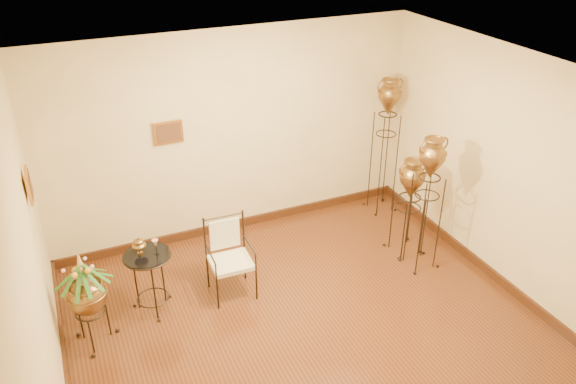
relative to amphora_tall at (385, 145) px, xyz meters
name	(u,v)px	position (x,y,z in m)	size (l,w,h in m)	color
ground	(316,340)	(-2.13, -2.13, -1.03)	(5.00, 5.00, 0.00)	#552C14
room_shell	(319,199)	(-2.13, -2.13, 0.70)	(5.02, 5.02, 2.81)	beige
amphora_tall	(385,145)	(0.00, 0.00, 0.00)	(0.49, 0.49, 2.02)	black
amphora_mid	(426,203)	(-0.30, -1.42, -0.14)	(0.47, 0.47, 1.77)	black
amphora_short	(409,206)	(-0.30, -1.09, -0.36)	(0.52, 0.52, 1.35)	black
planter_urn	(86,292)	(-4.28, -1.21, -0.37)	(0.68, 0.68, 1.18)	black
armchair	(231,260)	(-2.68, -1.02, -0.55)	(0.55, 0.52, 0.96)	black
side_table	(151,281)	(-3.60, -0.92, -0.64)	(0.66, 0.66, 0.95)	black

